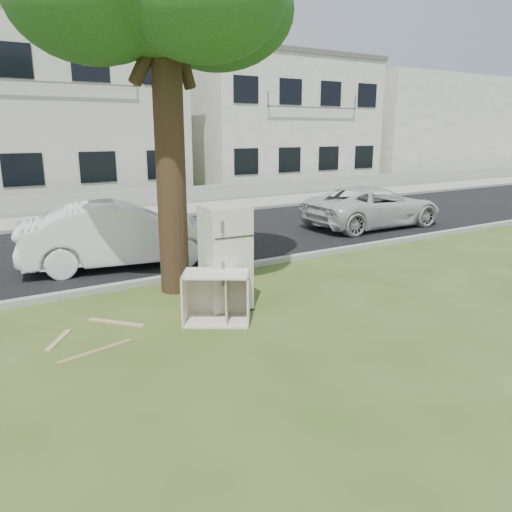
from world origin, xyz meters
TOP-DOWN VIEW (x-y plane):
  - ground at (0.00, 0.00)m, footprint 120.00×120.00m
  - road at (0.00, 6.00)m, footprint 120.00×7.00m
  - kerb_near at (0.00, 2.45)m, footprint 120.00×0.18m
  - kerb_far at (0.00, 9.55)m, footprint 120.00×0.18m
  - sidewalk at (0.00, 11.00)m, footprint 120.00×2.80m
  - low_wall at (0.00, 12.60)m, footprint 120.00×0.15m
  - townhouse_center at (0.00, 17.50)m, footprint 11.22×8.16m
  - townhouse_right at (12.00, 17.50)m, footprint 10.20×8.16m
  - filler_right at (26.00, 18.00)m, footprint 16.00×9.00m
  - fridge at (-0.04, 0.42)m, footprint 0.79×0.74m
  - cabinet at (-0.47, -0.06)m, footprint 1.23×1.12m
  - plank_a at (-2.45, -0.19)m, footprint 1.09×0.32m
  - plank_b at (-1.89, 0.72)m, footprint 0.73×0.82m
  - plank_c at (-2.82, 0.50)m, footprint 0.49×0.65m
  - car_center at (-0.67, 4.12)m, footprint 4.62×2.31m
  - car_right at (7.59, 4.55)m, footprint 4.70×2.25m

SIDE VIEW (x-z plane):
  - ground at x=0.00m, z-range 0.00..0.00m
  - kerb_near at x=0.00m, z-range -0.06..0.06m
  - kerb_far at x=0.00m, z-range -0.06..0.06m
  - road at x=0.00m, z-range 0.00..0.01m
  - sidewalk at x=0.00m, z-range 0.00..0.01m
  - plank_c at x=-2.82m, z-range 0.00..0.02m
  - plank_a at x=-2.45m, z-range 0.00..0.02m
  - plank_b at x=-1.89m, z-range 0.00..0.02m
  - low_wall at x=0.00m, z-range 0.00..0.70m
  - cabinet at x=-0.47m, z-range 0.00..0.82m
  - car_right at x=7.59m, z-range 0.00..1.29m
  - car_center at x=-0.67m, z-range 0.00..1.45m
  - fridge at x=-0.04m, z-range 0.00..1.78m
  - filler_right at x=26.00m, z-range 0.00..6.40m
  - townhouse_right at x=12.00m, z-range 0.00..6.84m
  - townhouse_center at x=0.00m, z-range 0.00..7.44m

